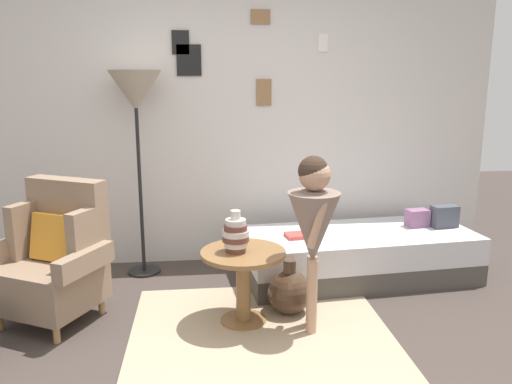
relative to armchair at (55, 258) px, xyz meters
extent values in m
plane|color=#423833|center=(1.26, -0.84, -0.44)|extent=(12.00, 12.00, 0.00)
cube|color=silver|center=(1.26, 1.11, 0.86)|extent=(4.80, 0.10, 2.60)
cube|color=black|center=(0.87, 1.05, 1.51)|extent=(0.14, 0.02, 0.20)
cube|color=#AFAFA1|center=(0.87, 1.05, 1.51)|extent=(0.11, 0.01, 0.15)
cube|color=olive|center=(1.58, 1.05, 1.09)|extent=(0.13, 0.02, 0.23)
cube|color=slate|center=(1.58, 1.05, 1.09)|extent=(0.10, 0.01, 0.18)
cube|color=white|center=(2.10, 1.05, 1.52)|extent=(0.08, 0.02, 0.15)
cube|color=#ACACAA|center=(2.10, 1.05, 1.52)|extent=(0.07, 0.01, 0.12)
cube|color=black|center=(0.94, 1.05, 1.37)|extent=(0.21, 0.02, 0.26)
cube|color=gray|center=(0.94, 1.05, 1.37)|extent=(0.16, 0.01, 0.20)
cube|color=olive|center=(1.55, 1.05, 1.72)|extent=(0.17, 0.02, 0.12)
cube|color=slate|center=(1.55, 1.05, 1.72)|extent=(0.13, 0.01, 0.09)
cube|color=tan|center=(1.39, -0.36, -0.43)|extent=(1.71, 1.46, 0.01)
cylinder|color=tan|center=(-0.35, -0.15, -0.38)|extent=(0.04, 0.04, 0.12)
cylinder|color=tan|center=(0.08, -0.37, -0.38)|extent=(0.04, 0.04, 0.12)
cylinder|color=tan|center=(-0.14, 0.25, -0.38)|extent=(0.04, 0.04, 0.12)
cylinder|color=tan|center=(0.28, 0.03, -0.38)|extent=(0.04, 0.04, 0.12)
cube|color=#8C725B|center=(-0.03, -0.06, -0.17)|extent=(0.79, 0.77, 0.30)
cube|color=#8C725B|center=(0.07, 0.14, 0.26)|extent=(0.60, 0.40, 0.55)
cube|color=#8C725B|center=(-0.22, 0.15, 0.17)|extent=(0.21, 0.31, 0.39)
cube|color=#8C725B|center=(0.24, -0.10, 0.17)|extent=(0.21, 0.31, 0.39)
cube|color=#8C725B|center=(-0.33, 0.07, 0.05)|extent=(0.31, 0.49, 0.14)
cube|color=#8C725B|center=(0.25, -0.23, 0.05)|extent=(0.31, 0.49, 0.14)
cube|color=orange|center=(0.01, 0.02, 0.14)|extent=(0.40, 0.31, 0.33)
cube|color=#4C4742|center=(2.32, 0.49, -0.35)|extent=(1.97, 0.97, 0.18)
cube|color=silver|center=(2.32, 0.49, -0.15)|extent=(1.97, 0.97, 0.22)
cube|color=#474C56|center=(3.09, 0.56, 0.05)|extent=(0.23, 0.15, 0.19)
cube|color=gray|center=(2.87, 0.60, 0.04)|extent=(0.20, 0.15, 0.15)
cylinder|color=olive|center=(1.29, -0.21, -0.43)|extent=(0.32, 0.32, 0.02)
cylinder|color=olive|center=(1.29, -0.21, -0.19)|extent=(0.10, 0.10, 0.47)
cylinder|color=olive|center=(1.29, -0.21, 0.06)|extent=(0.58, 0.58, 0.03)
cylinder|color=brown|center=(1.24, -0.22, 0.10)|extent=(0.14, 0.14, 0.04)
cylinder|color=silver|center=(1.24, -0.22, 0.13)|extent=(0.16, 0.16, 0.04)
cylinder|color=brown|center=(1.24, -0.22, 0.17)|extent=(0.18, 0.18, 0.04)
cylinder|color=silver|center=(1.24, -0.22, 0.21)|extent=(0.18, 0.18, 0.04)
cylinder|color=brown|center=(1.24, -0.22, 0.25)|extent=(0.16, 0.16, 0.04)
cylinder|color=silver|center=(1.24, -0.22, 0.28)|extent=(0.14, 0.14, 0.04)
cylinder|color=silver|center=(1.24, -0.22, 0.33)|extent=(0.07, 0.07, 0.06)
cylinder|color=black|center=(0.50, 0.80, -0.43)|extent=(0.28, 0.28, 0.02)
cylinder|color=black|center=(0.50, 0.80, 0.39)|extent=(0.03, 0.03, 1.62)
cone|color=#9E937F|center=(0.50, 0.80, 1.12)|extent=(0.43, 0.43, 0.32)
cylinder|color=tan|center=(1.72, -0.43, -0.19)|extent=(0.07, 0.07, 0.50)
cylinder|color=tan|center=(1.74, -0.33, -0.19)|extent=(0.07, 0.07, 0.50)
cone|color=gray|center=(1.73, -0.38, 0.27)|extent=(0.34, 0.34, 0.48)
cylinder|color=gray|center=(1.73, -0.38, 0.43)|extent=(0.17, 0.17, 0.18)
cylinder|color=tan|center=(1.73, -0.50, 0.34)|extent=(0.14, 0.07, 0.32)
cylinder|color=tan|center=(1.77, -0.26, 0.34)|extent=(0.14, 0.07, 0.32)
sphere|color=tan|center=(1.73, -0.38, 0.62)|extent=(0.20, 0.20, 0.20)
sphere|color=#38281E|center=(1.72, -0.38, 0.65)|extent=(0.19, 0.19, 0.19)
cube|color=#CA4841|center=(1.80, 0.41, -0.02)|extent=(0.24, 0.19, 0.03)
sphere|color=#473323|center=(1.63, -0.11, -0.28)|extent=(0.32, 0.32, 0.32)
cylinder|color=#473323|center=(1.63, -0.11, -0.08)|extent=(0.09, 0.09, 0.09)
camera|label=1|loc=(1.03, -3.46, 1.22)|focal=35.75mm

